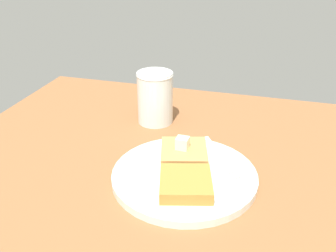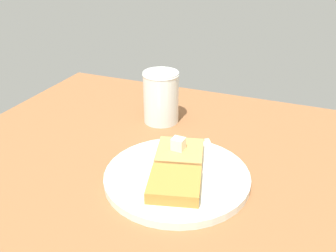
{
  "view_description": "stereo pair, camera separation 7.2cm",
  "coord_description": "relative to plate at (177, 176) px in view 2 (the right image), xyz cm",
  "views": [
    {
      "loc": [
        47.08,
        13.78,
        39.59
      ],
      "look_at": [
        -14.29,
        -3.43,
        6.83
      ],
      "focal_mm": 40.0,
      "sensor_mm": 36.0,
      "label": 1
    },
    {
      "loc": [
        44.77,
        20.55,
        39.59
      ],
      "look_at": [
        -14.29,
        -3.43,
        6.83
      ],
      "focal_mm": 40.0,
      "sensor_mm": 36.0,
      "label": 2
    }
  ],
  "objects": [
    {
      "name": "toast_slice_middle",
      "position": [
        4.54,
        1.21,
        1.58
      ],
      "size": [
        10.33,
        10.03,
        1.99
      ],
      "primitive_type": "cube",
      "rotation": [
        0.0,
        0.0,
        0.26
      ],
      "color": "#AD7A33",
      "rests_on": "plate"
    },
    {
      "name": "butter_pat_primary",
      "position": [
        -4.4,
        -1.49,
        3.65
      ],
      "size": [
        2.06,
        2.26,
        2.15
      ],
      "primitive_type": "cube",
      "rotation": [
        0.0,
        0.0,
        1.51
      ],
      "color": "#F3EFC6",
      "rests_on": "toast_slice_left"
    },
    {
      "name": "fork",
      "position": [
        -4.99,
        5.84,
        0.76
      ],
      "size": [
        14.55,
        9.29,
        0.36
      ],
      "color": "silver",
      "rests_on": "plate"
    },
    {
      "name": "syrup_jar",
      "position": [
        -19.96,
        -11.38,
        4.61
      ],
      "size": [
        7.88,
        7.88,
        11.38
      ],
      "color": "#34180A",
      "rests_on": "table_surface"
    },
    {
      "name": "plate",
      "position": [
        0.0,
        0.0,
        0.0
      ],
      "size": [
        24.59,
        24.59,
        1.38
      ],
      "color": "silver",
      "rests_on": "table_surface"
    },
    {
      "name": "table_surface",
      "position": [
        4.31,
        -2.27,
        -1.96
      ],
      "size": [
        90.31,
        90.31,
        2.33
      ],
      "primitive_type": "cube",
      "color": "brown",
      "rests_on": "ground"
    },
    {
      "name": "toast_slice_left",
      "position": [
        -4.54,
        -1.21,
        1.58
      ],
      "size": [
        10.33,
        10.03,
        1.99
      ],
      "primitive_type": "cube",
      "rotation": [
        0.0,
        0.0,
        0.26
      ],
      "color": "tan",
      "rests_on": "plate"
    }
  ]
}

